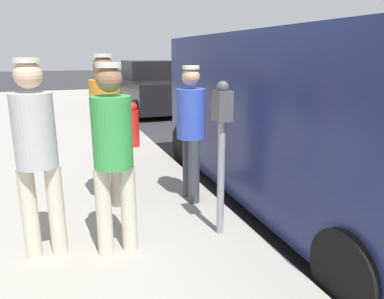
# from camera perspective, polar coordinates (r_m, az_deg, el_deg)

# --- Properties ---
(ground_plane) EXTENTS (80.00, 80.00, 0.00)m
(ground_plane) POSITION_cam_1_polar(r_m,az_deg,el_deg) (4.54, 20.74, -11.30)
(ground_plane) COLOR #2D2D33
(parking_meter_near) EXTENTS (0.14, 0.18, 1.52)m
(parking_meter_near) POSITION_cam_1_polar(r_m,az_deg,el_deg) (3.49, 4.63, 2.51)
(parking_meter_near) COLOR gray
(parking_meter_near) RESTS_ON sidewalk_slab
(pedestrian_in_blue) EXTENTS (0.34, 0.36, 1.62)m
(pedestrian_in_blue) POSITION_cam_1_polar(r_m,az_deg,el_deg) (4.39, -0.18, 3.66)
(pedestrian_in_blue) COLOR #383D47
(pedestrian_in_blue) RESTS_ON sidewalk_slab
(pedestrian_in_green) EXTENTS (0.36, 0.34, 1.69)m
(pedestrian_in_green) POSITION_cam_1_polar(r_m,az_deg,el_deg) (3.23, -12.09, 0.06)
(pedestrian_in_green) COLOR beige
(pedestrian_in_green) RESTS_ON sidewalk_slab
(pedestrian_in_orange) EXTENTS (0.34, 0.34, 1.76)m
(pedestrian_in_orange) POSITION_cam_1_polar(r_m,az_deg,el_deg) (4.35, -13.08, 4.35)
(pedestrian_in_orange) COLOR #726656
(pedestrian_in_orange) RESTS_ON sidewalk_slab
(pedestrian_in_gray) EXTENTS (0.36, 0.34, 1.73)m
(pedestrian_in_gray) POSITION_cam_1_polar(r_m,az_deg,el_deg) (3.36, -22.93, 0.23)
(pedestrian_in_gray) COLOR beige
(pedestrian_in_gray) RESTS_ON sidewalk_slab
(parked_van) EXTENTS (2.24, 5.25, 2.15)m
(parked_van) POSITION_cam_1_polar(r_m,az_deg,el_deg) (4.92, 16.86, 5.19)
(parked_van) COLOR navy
(parked_van) RESTS_ON ground
(parked_sedan_behind) EXTENTS (1.94, 4.40, 1.65)m
(parked_sedan_behind) POSITION_cam_1_polar(r_m,az_deg,el_deg) (12.66, -6.24, 9.39)
(parked_sedan_behind) COLOR black
(parked_sedan_behind) RESTS_ON ground
(fire_hydrant) EXTENTS (0.24, 0.24, 0.86)m
(fire_hydrant) POSITION_cam_1_polar(r_m,az_deg,el_deg) (7.19, -9.13, 3.75)
(fire_hydrant) COLOR red
(fire_hydrant) RESTS_ON sidewalk_slab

